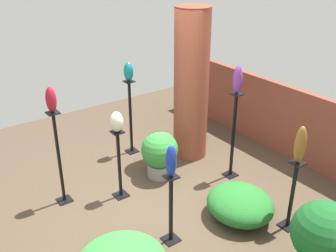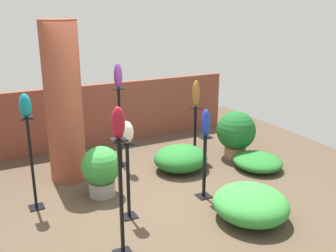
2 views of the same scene
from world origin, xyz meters
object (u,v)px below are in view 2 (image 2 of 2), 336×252
at_px(art_vase_ivory, 127,132).
at_px(art_vase_violet, 118,76).
at_px(pedestal_teal, 32,168).
at_px(art_vase_ruby, 118,123).
at_px(pedestal_cobalt, 204,170).
at_px(pedestal_violet, 120,131).
at_px(pedestal_ruby, 121,203).
at_px(potted_plant_near_pillar, 101,169).
at_px(brick_pillar, 64,103).
at_px(art_vase_teal, 25,105).
at_px(art_vase_bronze, 196,94).
at_px(pedestal_bronze, 195,135).
at_px(pedestal_ivory, 128,184).
at_px(art_vase_cobalt, 206,123).
at_px(potted_plant_mid_right, 236,132).

bearing_deg(art_vase_ivory, art_vase_violet, 72.60).
height_order(pedestal_teal, art_vase_ruby, art_vase_ruby).
bearing_deg(pedestal_cobalt, art_vase_violet, 111.77).
bearing_deg(pedestal_violet, pedestal_ruby, -110.35).
distance_m(pedestal_cobalt, potted_plant_near_pillar, 1.51).
xyz_separation_m(pedestal_teal, pedestal_cobalt, (2.26, -0.79, -0.18)).
height_order(brick_pillar, pedestal_cobalt, brick_pillar).
distance_m(pedestal_ruby, pedestal_cobalt, 1.75).
height_order(pedestal_teal, art_vase_ivory, art_vase_ivory).
bearing_deg(art_vase_teal, pedestal_teal, 180.00).
relative_size(art_vase_ivory, art_vase_violet, 0.69).
height_order(art_vase_bronze, potted_plant_near_pillar, art_vase_bronze).
bearing_deg(pedestal_bronze, pedestal_teal, -168.37).
xyz_separation_m(pedestal_ivory, art_vase_teal, (-1.07, 0.83, 1.00)).
distance_m(pedestal_ruby, pedestal_ivory, 0.83).
bearing_deg(art_vase_ivory, pedestal_cobalt, 1.60).
bearing_deg(brick_pillar, pedestal_violet, 5.29).
distance_m(pedestal_ruby, pedestal_violet, 2.59).
height_order(pedestal_teal, pedestal_ivory, pedestal_teal).
height_order(pedestal_bronze, pedestal_cobalt, pedestal_bronze).
height_order(pedestal_violet, art_vase_violet, art_vase_violet).
xyz_separation_m(art_vase_ruby, art_vase_bronze, (2.25, 2.16, -0.35)).
xyz_separation_m(brick_pillar, art_vase_teal, (-0.66, -0.79, 0.22)).
relative_size(brick_pillar, potted_plant_near_pillar, 3.33).
height_order(pedestal_ruby, art_vase_ivory, pedestal_ruby).
distance_m(pedestal_ivory, art_vase_ivory, 0.72).
bearing_deg(art_vase_ivory, art_vase_cobalt, 1.60).
relative_size(art_vase_violet, potted_plant_near_pillar, 0.56).
height_order(art_vase_ruby, art_vase_violet, art_vase_violet).
height_order(art_vase_ruby, art_vase_teal, art_vase_ruby).
bearing_deg(pedestal_cobalt, brick_pillar, 135.45).
bearing_deg(pedestal_ruby, art_vase_cobalt, 25.91).
bearing_deg(pedestal_bronze, potted_plant_mid_right, -25.95).
bearing_deg(pedestal_bronze, art_vase_bronze, 0.00).
xyz_separation_m(art_vase_ivory, art_vase_cobalt, (1.20, 0.03, -0.05)).
relative_size(art_vase_teal, art_vase_violet, 0.75).
xyz_separation_m(brick_pillar, pedestal_bronze, (2.29, -0.18, -0.82)).
bearing_deg(pedestal_bronze, pedestal_ivory, -142.72).
distance_m(brick_pillar, pedestal_violet, 1.13).
xyz_separation_m(pedestal_teal, pedestal_ivory, (1.07, -0.83, -0.13)).
xyz_separation_m(brick_pillar, art_vase_cobalt, (1.60, -1.58, -0.12)).
distance_m(art_vase_teal, potted_plant_mid_right, 3.77).
bearing_deg(pedestal_teal, art_vase_ivory, -37.81).
relative_size(art_vase_ivory, potted_plant_near_pillar, 0.38).
xyz_separation_m(art_vase_teal, potted_plant_near_pillar, (0.95, -0.05, -1.06)).
relative_size(pedestal_teal, pedestal_ivory, 1.26).
height_order(pedestal_ivory, potted_plant_near_pillar, pedestal_ivory).
relative_size(pedestal_teal, pedestal_violet, 0.95).
xyz_separation_m(brick_pillar, art_vase_bronze, (2.29, -0.18, -0.05)).
xyz_separation_m(brick_pillar, pedestal_ruby, (0.04, -2.34, -0.62)).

